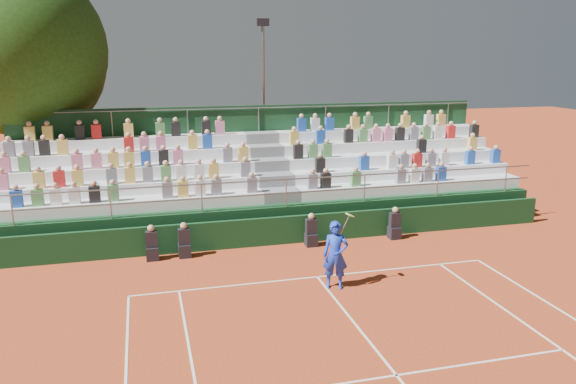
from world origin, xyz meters
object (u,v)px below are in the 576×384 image
object	(u,v)px
tennis_player	(335,255)
tree_east	(30,64)
tree_west	(18,50)
floodlight_mast	(263,91)

from	to	relation	value
tennis_player	tree_east	size ratio (longest dim) A/B	0.24
tennis_player	tree_west	distance (m)	16.10
tennis_player	floodlight_mast	xyz separation A→B (m)	(0.81, 13.21, 3.76)
floodlight_mast	tree_east	bearing A→B (deg)	-179.13
tennis_player	tree_east	bearing A→B (deg)	126.53
tennis_player	tree_west	size ratio (longest dim) A/B	0.22
tennis_player	floodlight_mast	bearing A→B (deg)	86.50
tree_east	floodlight_mast	xyz separation A→B (m)	(10.48, 0.16, -1.35)
tree_east	floodlight_mast	bearing A→B (deg)	0.87
tennis_player	floodlight_mast	distance (m)	13.76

